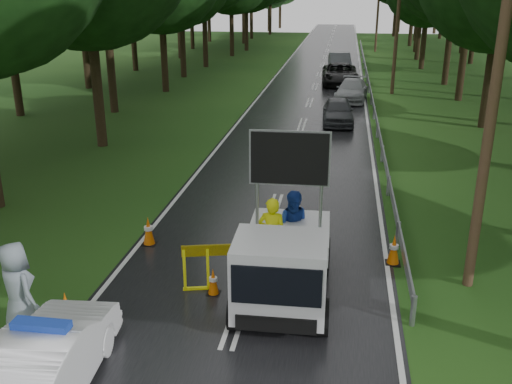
% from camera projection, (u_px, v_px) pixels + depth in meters
% --- Properties ---
extents(ground, '(160.00, 160.00, 0.00)m').
position_uv_depth(ground, '(239.00, 311.00, 12.56)').
color(ground, '#173F12').
rests_on(ground, ground).
extents(road, '(7.00, 140.00, 0.02)m').
position_uv_depth(road, '(315.00, 87.00, 40.43)').
color(road, black).
rests_on(road, ground).
extents(guardrail, '(0.12, 60.06, 0.70)m').
position_uv_depth(guardrail, '(369.00, 81.00, 39.41)').
color(guardrail, gray).
rests_on(guardrail, ground).
extents(utility_pole_near, '(1.40, 0.24, 10.00)m').
position_uv_depth(utility_pole_near, '(498.00, 71.00, 11.95)').
color(utility_pole_near, '#4C3923').
rests_on(utility_pole_near, ground).
extents(utility_pole_mid, '(1.40, 0.24, 10.00)m').
position_uv_depth(utility_pole_mid, '(398.00, 14.00, 36.11)').
color(utility_pole_mid, '#4C3923').
rests_on(utility_pole_mid, ground).
extents(utility_pole_far, '(1.40, 0.24, 10.00)m').
position_uv_depth(utility_pole_far, '(378.00, 3.00, 60.27)').
color(utility_pole_far, '#4C3923').
rests_on(utility_pole_far, ground).
extents(police_sedan, '(1.70, 4.11, 1.46)m').
position_uv_depth(police_sedan, '(47.00, 362.00, 9.78)').
color(police_sedan, white).
rests_on(police_sedan, ground).
extents(work_truck, '(2.14, 4.60, 3.63)m').
position_uv_depth(work_truck, '(284.00, 260.00, 12.70)').
color(work_truck, gray).
rests_on(work_truck, ground).
extents(barrier, '(2.74, 0.74, 1.16)m').
position_uv_depth(barrier, '(243.00, 255.00, 13.20)').
color(barrier, '#FAFF0D').
rests_on(barrier, ground).
extents(officer, '(0.72, 0.49, 1.95)m').
position_uv_depth(officer, '(272.00, 235.00, 14.02)').
color(officer, '#E2E90C').
rests_on(officer, ground).
extents(civilian, '(0.96, 0.76, 1.94)m').
position_uv_depth(civilian, '(295.00, 228.00, 14.43)').
color(civilian, '#18389F').
rests_on(civilian, ground).
extents(bystander_right, '(1.18, 1.06, 2.02)m').
position_uv_depth(bystander_right, '(18.00, 290.00, 11.43)').
color(bystander_right, gray).
rests_on(bystander_right, ground).
extents(queue_car_first, '(1.73, 3.94, 1.32)m').
position_uv_depth(queue_car_first, '(338.00, 111.00, 29.40)').
color(queue_car_first, '#393C40').
rests_on(queue_car_first, ground).
extents(queue_car_second, '(2.25, 4.60, 1.29)m').
position_uv_depth(queue_car_second, '(352.00, 90.00, 35.39)').
color(queue_car_second, '#9FA1A6').
rests_on(queue_car_second, ground).
extents(queue_car_third, '(2.77, 5.55, 1.51)m').
position_uv_depth(queue_car_third, '(340.00, 74.00, 41.04)').
color(queue_car_third, black).
rests_on(queue_car_third, ground).
extents(queue_car_fourth, '(2.09, 4.93, 1.58)m').
position_uv_depth(queue_car_fourth, '(340.00, 63.00, 46.62)').
color(queue_car_fourth, '#42464A').
rests_on(queue_car_fourth, ground).
extents(cone_near_left, '(0.36, 0.36, 0.77)m').
position_uv_depth(cone_near_left, '(66.00, 309.00, 11.95)').
color(cone_near_left, black).
rests_on(cone_near_left, ground).
extents(cone_center, '(0.31, 0.31, 0.66)m').
position_uv_depth(cone_center, '(213.00, 282.00, 13.14)').
color(cone_center, black).
rests_on(cone_center, ground).
extents(cone_far, '(0.31, 0.31, 0.67)m').
position_uv_depth(cone_far, '(313.00, 237.00, 15.46)').
color(cone_far, black).
rests_on(cone_far, ground).
extents(cone_left_mid, '(0.39, 0.39, 0.82)m').
position_uv_depth(cone_left_mid, '(149.00, 231.00, 15.65)').
color(cone_left_mid, black).
rests_on(cone_left_mid, ground).
extents(cone_right, '(0.38, 0.38, 0.81)m').
position_uv_depth(cone_right, '(394.00, 250.00, 14.55)').
color(cone_right, black).
rests_on(cone_right, ground).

